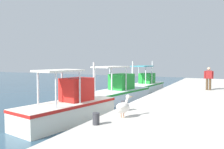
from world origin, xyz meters
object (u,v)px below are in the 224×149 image
at_px(pelican, 123,107).
at_px(fisherman_standing, 209,77).
at_px(fishing_boat_third, 116,93).
at_px(mooring_bollard_nearest, 96,119).
at_px(fishing_boat_fourth, 145,85).
at_px(fishing_boat_second, 68,107).
at_px(mooring_bollard_second, 124,106).

relative_size(pelican, fisherman_standing, 0.60).
distance_m(fishing_boat_third, mooring_bollard_nearest, 8.67).
distance_m(fishing_boat_fourth, pelican, 13.87).
bearing_deg(mooring_bollard_nearest, fishing_boat_second, 50.68).
xyz_separation_m(fishing_boat_fourth, pelican, (-13.40, -3.51, 0.63)).
relative_size(fishing_boat_third, mooring_bollard_second, 15.91).
bearing_deg(pelican, fisherman_standing, -12.99).
height_order(fisherman_standing, mooring_bollard_second, fisherman_standing).
bearing_deg(fishing_boat_third, fishing_boat_second, -177.79).
bearing_deg(fishing_boat_second, mooring_bollard_nearest, -129.32).
distance_m(pelican, mooring_bollard_nearest, 1.34).
relative_size(fisherman_standing, mooring_bollard_second, 3.99).
bearing_deg(fishing_boat_second, pelican, -107.82).
relative_size(fishing_boat_second, fishing_boat_fourth, 0.94).
relative_size(fishing_boat_second, mooring_bollard_second, 13.18).
distance_m(fishing_boat_fourth, mooring_bollard_nearest, 14.98).
relative_size(fisherman_standing, mooring_bollard_nearest, 4.18).
xyz_separation_m(fishing_boat_second, pelican, (-1.03, -3.22, 0.50)).
xyz_separation_m(fishing_boat_fourth, mooring_bollard_nearest, (-14.66, -3.08, 0.42)).
distance_m(fishing_boat_fourth, fisherman_standing, 6.83).
xyz_separation_m(fishing_boat_second, fishing_boat_third, (5.83, 0.22, -0.05)).
relative_size(fishing_boat_third, fisherman_standing, 3.98).
height_order(fishing_boat_second, fishing_boat_third, fishing_boat_third).
bearing_deg(fisherman_standing, mooring_bollard_second, 162.94).
distance_m(fishing_boat_third, fisherman_standing, 6.64).
distance_m(fishing_boat_second, fishing_boat_fourth, 12.37).
bearing_deg(mooring_bollard_nearest, fisherman_standing, -13.64).
xyz_separation_m(fishing_boat_second, mooring_bollard_nearest, (-2.29, -2.79, 0.29)).
bearing_deg(mooring_bollard_nearest, fishing_boat_third, 20.39).
xyz_separation_m(pelican, fisherman_standing, (10.01, -2.31, 0.50)).
height_order(pelican, fisherman_standing, fisherman_standing).
xyz_separation_m(fishing_boat_third, pelican, (-6.86, -3.44, 0.55)).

